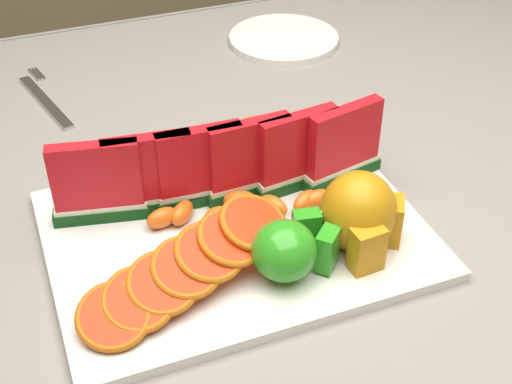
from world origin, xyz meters
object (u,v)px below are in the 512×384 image
fork (45,99)px  platter (236,234)px  side_plate (284,39)px  pear_cluster (361,215)px  apple_cluster (290,249)px

fork → platter: bearing=-68.2°
platter → side_plate: 0.50m
platter → side_plate: bearing=60.9°
platter → pear_cluster: 0.14m
platter → side_plate: platter is taller
pear_cluster → platter: bearing=149.7°
platter → fork: size_ratio=2.06×
platter → pear_cluster: pear_cluster is taller
fork → apple_cluster: bearing=-68.8°
side_plate → fork: (-0.39, -0.05, -0.00)m
pear_cluster → side_plate: pear_cluster is taller
pear_cluster → fork: 0.52m
pear_cluster → fork: pear_cluster is taller
pear_cluster → fork: size_ratio=0.55×
fork → side_plate: bearing=7.6°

